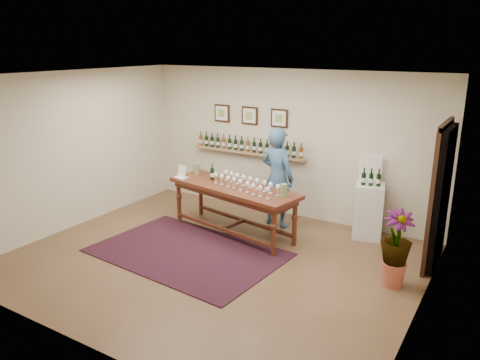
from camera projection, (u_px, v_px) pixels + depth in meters
The scene contains 14 objects.
ground at pixel (213, 260), 7.26m from camera, with size 6.00×6.00×0.00m, color brown.
room_shell at pixel (388, 182), 7.41m from camera, with size 6.00×6.00×6.00m.
rug at pixel (187, 252), 7.52m from camera, with size 2.95×1.96×0.02m, color #48130C.
tasting_table at pixel (233, 193), 8.11m from camera, with size 2.56×1.22×0.87m.
table_glasses at pixel (245, 183), 7.88m from camera, with size 1.44×0.33×0.20m, color white, non-canonical shape.
table_bottles at pixel (214, 171), 8.44m from camera, with size 0.30×0.17×0.32m, color black, non-canonical shape.
pitcher_left at pixel (197, 169), 8.73m from camera, with size 0.14×0.14×0.22m, color olive, non-canonical shape.
pitcher_right at pixel (284, 190), 7.47m from camera, with size 0.13×0.13×0.21m, color olive, non-canonical shape.
menu_card at pixel (182, 171), 8.58m from camera, with size 0.24×0.17×0.22m, color white.
display_pedestal at pixel (368, 211), 8.02m from camera, with size 0.48×0.48×0.95m, color silver.
pedestal_bottles at pixel (371, 176), 7.78m from camera, with size 0.32×0.09×0.32m, color black, non-canonical shape.
info_sign at pixel (370, 167), 7.96m from camera, with size 0.38×0.02×0.52m, color white.
potted_plant at pixel (396, 249), 6.35m from camera, with size 0.69×0.69×0.95m.
person at pixel (277, 177), 8.43m from camera, with size 0.67×0.44×1.83m, color #325477.
Camera 1 is at (3.81, -5.43, 3.22)m, focal length 35.00 mm.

